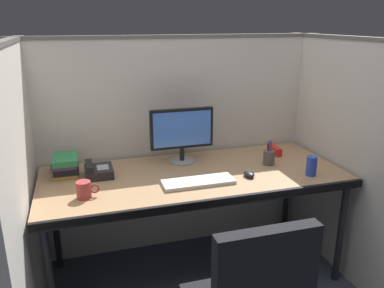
{
  "coord_description": "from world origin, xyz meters",
  "views": [
    {
      "loc": [
        -0.67,
        -1.88,
        1.67
      ],
      "look_at": [
        0.0,
        0.35,
        0.92
      ],
      "focal_mm": 36.15,
      "sensor_mm": 36.0,
      "label": 1
    }
  ],
  "objects_px": {
    "desk": "(195,181)",
    "book_stack": "(65,165)",
    "desk_phone": "(98,171)",
    "monitor_center": "(182,132)",
    "pen_cup": "(269,157)",
    "keyboard_main": "(198,182)",
    "coffee_mug": "(84,190)",
    "soda_can": "(312,166)",
    "red_stapler": "(274,150)",
    "computer_mouse": "(249,174)"
  },
  "relations": [
    {
      "from": "desk",
      "to": "book_stack",
      "type": "xyz_separation_m",
      "value": [
        -0.78,
        0.22,
        0.11
      ]
    },
    {
      "from": "desk_phone",
      "to": "monitor_center",
      "type": "bearing_deg",
      "value": 8.77
    },
    {
      "from": "monitor_center",
      "to": "pen_cup",
      "type": "bearing_deg",
      "value": -20.99
    },
    {
      "from": "keyboard_main",
      "to": "coffee_mug",
      "type": "bearing_deg",
      "value": -179.53
    },
    {
      "from": "monitor_center",
      "to": "soda_can",
      "type": "bearing_deg",
      "value": -32.51
    },
    {
      "from": "soda_can",
      "to": "red_stapler",
      "type": "xyz_separation_m",
      "value": [
        -0.03,
        0.43,
        -0.03
      ]
    },
    {
      "from": "book_stack",
      "to": "desk_phone",
      "type": "xyz_separation_m",
      "value": [
        0.19,
        -0.08,
        -0.03
      ]
    },
    {
      "from": "computer_mouse",
      "to": "book_stack",
      "type": "xyz_separation_m",
      "value": [
        -1.09,
        0.36,
        0.04
      ]
    },
    {
      "from": "monitor_center",
      "to": "keyboard_main",
      "type": "distance_m",
      "value": 0.43
    },
    {
      "from": "desk_phone",
      "to": "red_stapler",
      "type": "bearing_deg",
      "value": 2.85
    },
    {
      "from": "book_stack",
      "to": "pen_cup",
      "type": "distance_m",
      "value": 1.32
    },
    {
      "from": "monitor_center",
      "to": "computer_mouse",
      "type": "xyz_separation_m",
      "value": [
        0.33,
        -0.37,
        -0.2
      ]
    },
    {
      "from": "computer_mouse",
      "to": "desk_phone",
      "type": "bearing_deg",
      "value": 162.63
    },
    {
      "from": "book_stack",
      "to": "coffee_mug",
      "type": "xyz_separation_m",
      "value": [
        0.1,
        -0.38,
        -0.01
      ]
    },
    {
      "from": "keyboard_main",
      "to": "book_stack",
      "type": "bearing_deg",
      "value": 153.67
    },
    {
      "from": "keyboard_main",
      "to": "book_stack",
      "type": "xyz_separation_m",
      "value": [
        -0.75,
        0.37,
        0.05
      ]
    },
    {
      "from": "soda_can",
      "to": "pen_cup",
      "type": "relative_size",
      "value": 0.72
    },
    {
      "from": "coffee_mug",
      "to": "desk_phone",
      "type": "bearing_deg",
      "value": 73.35
    },
    {
      "from": "computer_mouse",
      "to": "red_stapler",
      "type": "distance_m",
      "value": 0.5
    },
    {
      "from": "book_stack",
      "to": "red_stapler",
      "type": "bearing_deg",
      "value": -0.72
    },
    {
      "from": "computer_mouse",
      "to": "desk",
      "type": "bearing_deg",
      "value": 156.2
    },
    {
      "from": "monitor_center",
      "to": "desk",
      "type": "bearing_deg",
      "value": -84.96
    },
    {
      "from": "pen_cup",
      "to": "soda_can",
      "type": "bearing_deg",
      "value": -55.82
    },
    {
      "from": "red_stapler",
      "to": "pen_cup",
      "type": "xyz_separation_m",
      "value": [
        -0.14,
        -0.18,
        0.02
      ]
    },
    {
      "from": "monitor_center",
      "to": "pen_cup",
      "type": "xyz_separation_m",
      "value": [
        0.55,
        -0.21,
        -0.17
      ]
    },
    {
      "from": "desk_phone",
      "to": "pen_cup",
      "type": "distance_m",
      "value": 1.12
    },
    {
      "from": "monitor_center",
      "to": "soda_can",
      "type": "distance_m",
      "value": 0.86
    },
    {
      "from": "computer_mouse",
      "to": "pen_cup",
      "type": "xyz_separation_m",
      "value": [
        0.22,
        0.16,
        0.03
      ]
    },
    {
      "from": "monitor_center",
      "to": "pen_cup",
      "type": "height_order",
      "value": "monitor_center"
    },
    {
      "from": "red_stapler",
      "to": "desk_phone",
      "type": "bearing_deg",
      "value": -177.15
    },
    {
      "from": "keyboard_main",
      "to": "soda_can",
      "type": "distance_m",
      "value": 0.72
    },
    {
      "from": "book_stack",
      "to": "computer_mouse",
      "type": "bearing_deg",
      "value": -18.36
    },
    {
      "from": "soda_can",
      "to": "monitor_center",
      "type": "bearing_deg",
      "value": 147.49
    },
    {
      "from": "keyboard_main",
      "to": "soda_can",
      "type": "height_order",
      "value": "soda_can"
    },
    {
      "from": "red_stapler",
      "to": "monitor_center",
      "type": "bearing_deg",
      "value": 177.91
    },
    {
      "from": "monitor_center",
      "to": "red_stapler",
      "type": "xyz_separation_m",
      "value": [
        0.69,
        -0.03,
        -0.19
      ]
    },
    {
      "from": "monitor_center",
      "to": "coffee_mug",
      "type": "height_order",
      "value": "monitor_center"
    },
    {
      "from": "keyboard_main",
      "to": "red_stapler",
      "type": "relative_size",
      "value": 2.87
    },
    {
      "from": "red_stapler",
      "to": "keyboard_main",
      "type": "bearing_deg",
      "value": -152.8
    },
    {
      "from": "soda_can",
      "to": "red_stapler",
      "type": "height_order",
      "value": "soda_can"
    },
    {
      "from": "monitor_center",
      "to": "book_stack",
      "type": "distance_m",
      "value": 0.77
    },
    {
      "from": "computer_mouse",
      "to": "book_stack",
      "type": "distance_m",
      "value": 1.15
    },
    {
      "from": "soda_can",
      "to": "book_stack",
      "type": "xyz_separation_m",
      "value": [
        -1.47,
        0.45,
        0.0
      ]
    },
    {
      "from": "red_stapler",
      "to": "desk",
      "type": "bearing_deg",
      "value": -162.8
    },
    {
      "from": "book_stack",
      "to": "desk",
      "type": "bearing_deg",
      "value": -16.09
    },
    {
      "from": "soda_can",
      "to": "coffee_mug",
      "type": "height_order",
      "value": "soda_can"
    },
    {
      "from": "soda_can",
      "to": "desk_phone",
      "type": "relative_size",
      "value": 0.64
    },
    {
      "from": "keyboard_main",
      "to": "pen_cup",
      "type": "bearing_deg",
      "value": 17.18
    },
    {
      "from": "desk",
      "to": "keyboard_main",
      "type": "relative_size",
      "value": 4.42
    },
    {
      "from": "desk",
      "to": "book_stack",
      "type": "relative_size",
      "value": 8.59
    }
  ]
}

